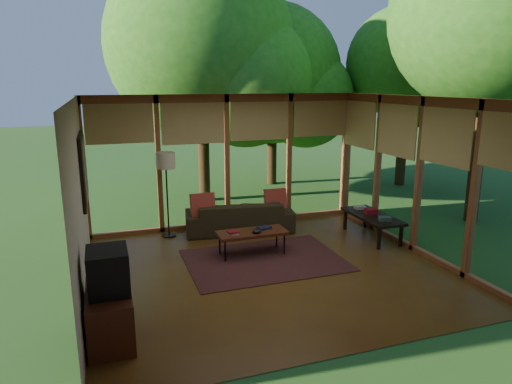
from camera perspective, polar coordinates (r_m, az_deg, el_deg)
name	(u,v)px	position (r m, az deg, el deg)	size (l,w,h in m)	color
floor	(270,269)	(7.43, 1.72, -9.62)	(5.50, 5.50, 0.00)	brown
ceiling	(271,98)	(6.83, 1.88, 11.67)	(5.50, 5.50, 0.00)	white
wall_left	(79,202)	(6.58, -21.21, -1.21)	(0.04, 5.00, 2.70)	silver
wall_front	(356,239)	(4.84, 12.36, -5.75)	(5.50, 0.04, 2.70)	silver
window_wall_back	(227,161)	(9.34, -3.64, 3.84)	(5.50, 0.12, 2.70)	#99552F
window_wall_right	(419,176)	(8.37, 19.71, 1.92)	(0.12, 5.00, 2.70)	#99552F
exterior_lawn	(393,162)	(18.01, 16.78, 3.62)	(40.00, 40.00, 0.00)	#295B22
tree_nw	(200,45)	(11.44, -6.97, 17.75)	(4.48, 4.48, 6.02)	#352713
tree_ne	(271,74)	(13.32, 1.93, 14.52)	(3.90, 3.90, 5.10)	#352713
tree_se	(490,13)	(10.61, 27.20, 19.25)	(3.92, 3.92, 6.20)	#352713
tree_far	(403,64)	(13.66, 17.88, 15.00)	(3.09, 3.09, 4.97)	#352713
rug	(265,260)	(7.76, 1.08, -8.51)	(2.59, 1.83, 0.01)	maroon
sofa	(239,216)	(9.14, -2.09, -3.06)	(2.12, 0.83, 0.62)	#312918
pillow_left	(203,206)	(8.83, -6.67, -1.71)	(0.46, 0.15, 0.46)	maroon
pillow_right	(275,200)	(9.25, 2.43, -1.00)	(0.44, 0.15, 0.44)	maroon
ct_book_lower	(233,234)	(7.73, -2.86, -5.22)	(0.19, 0.14, 0.03)	#B4ADA3
ct_book_upper	(233,232)	(7.72, -2.87, -5.00)	(0.19, 0.14, 0.03)	maroon
ct_book_side	(264,228)	(8.02, 1.01, -4.48)	(0.22, 0.17, 0.03)	black
ct_bowl	(257,231)	(7.79, 0.08, -4.88)	(0.16, 0.16, 0.07)	black
media_cabinet	(110,315)	(5.73, -17.80, -14.43)	(0.50, 1.00, 0.60)	#552417
television	(108,271)	(5.50, -18.01, -9.33)	(0.45, 0.55, 0.50)	black
console_book_a	(385,219)	(8.68, 15.79, -3.23)	(0.21, 0.15, 0.08)	#31564C
console_book_b	(371,212)	(9.03, 14.19, -2.39)	(0.23, 0.17, 0.10)	maroon
console_book_c	(360,207)	(9.36, 12.86, -1.90)	(0.21, 0.15, 0.06)	#B4ADA3
floor_lamp	(166,165)	(8.74, -11.21, 3.30)	(0.36, 0.36, 1.65)	black
coffee_table	(252,233)	(7.89, -0.51, -5.18)	(1.20, 0.50, 0.43)	#552417
side_console	(372,217)	(9.02, 14.32, -3.06)	(0.60, 1.40, 0.46)	black
wall_painting	(83,169)	(7.91, -20.76, 2.67)	(0.06, 1.35, 1.15)	black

